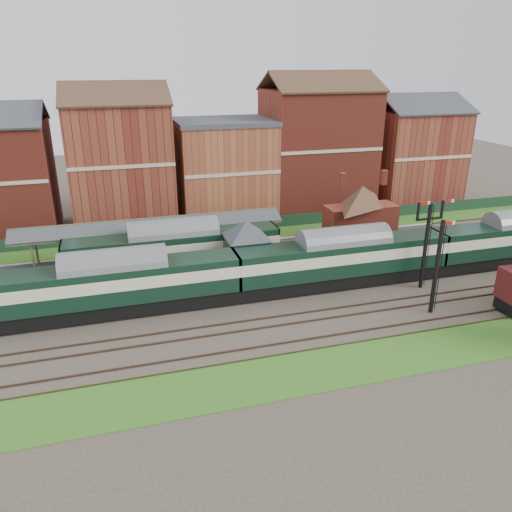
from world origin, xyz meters
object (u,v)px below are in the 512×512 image
object	(u,v)px
signal_box	(247,250)
dmu_train	(343,258)
semaphore_bracket	(427,240)
platform_railcar	(174,250)

from	to	relation	value
signal_box	dmu_train	bearing A→B (deg)	-21.68
signal_box	semaphore_bracket	bearing A→B (deg)	-20.92
signal_box	platform_railcar	size ratio (longest dim) A/B	0.30
dmu_train	platform_railcar	world-z (taller)	platform_railcar
signal_box	platform_railcar	xyz separation A→B (m)	(-6.26, 3.25, -0.49)
dmu_train	platform_railcar	bearing A→B (deg)	155.76
platform_railcar	dmu_train	bearing A→B (deg)	-24.24
semaphore_bracket	dmu_train	world-z (taller)	semaphore_bracket
signal_box	semaphore_bracket	distance (m)	16.16
semaphore_bracket	platform_railcar	size ratio (longest dim) A/B	0.40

